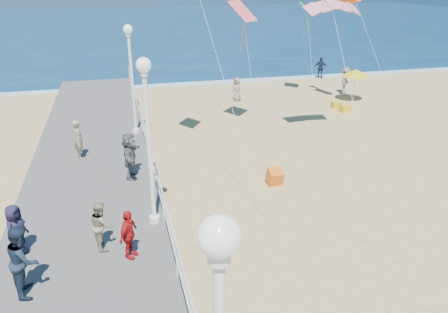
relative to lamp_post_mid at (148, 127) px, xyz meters
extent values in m
plane|color=tan|center=(5.35, 0.00, -3.66)|extent=(160.00, 160.00, 0.00)
cube|color=#0D2D4E|center=(5.35, 65.00, -3.65)|extent=(160.00, 90.00, 0.05)
cube|color=white|center=(5.35, 20.50, -3.63)|extent=(160.00, 1.20, 0.04)
cube|color=#65605B|center=(-2.15, 0.00, -3.46)|extent=(5.00, 44.00, 0.40)
cube|color=white|center=(0.30, 0.00, -2.21)|extent=(0.05, 42.00, 0.06)
cube|color=white|center=(0.30, 0.00, -2.71)|extent=(0.05, 42.00, 0.04)
sphere|color=white|center=(0.00, -9.00, 1.84)|extent=(0.44, 0.44, 0.44)
cylinder|color=white|center=(0.00, 0.00, -3.16)|extent=(0.36, 0.36, 0.20)
cylinder|color=white|center=(0.00, 0.00, -0.81)|extent=(0.14, 0.14, 4.70)
sphere|color=white|center=(0.00, 0.00, 1.84)|extent=(0.44, 0.44, 0.44)
cylinder|color=white|center=(0.00, 9.00, -3.16)|extent=(0.36, 0.36, 0.20)
cylinder|color=white|center=(0.00, 9.00, -0.81)|extent=(0.14, 0.14, 4.70)
sphere|color=white|center=(0.00, 9.00, 1.84)|extent=(0.44, 0.44, 0.44)
imported|color=gray|center=(-1.61, -1.04, -2.53)|extent=(0.69, 0.81, 1.47)
imported|color=#B31617|center=(-0.86, -1.78, -2.52)|extent=(0.76, 0.93, 1.48)
imported|color=#1A1734|center=(-3.94, -0.81, -2.48)|extent=(0.76, 0.90, 1.56)
imported|color=#5B595E|center=(-0.53, 3.62, -2.33)|extent=(0.90, 1.80, 1.86)
imported|color=gray|center=(-2.57, 6.22, -2.40)|extent=(0.47, 0.67, 1.73)
imported|color=#192538|center=(-3.44, -2.60, -2.32)|extent=(0.78, 0.97, 1.88)
imported|color=#5A595E|center=(15.00, 14.90, -2.72)|extent=(1.33, 1.39, 1.89)
imported|color=#192137|center=(15.52, 19.90, -2.79)|extent=(1.09, 0.89, 1.74)
imported|color=gray|center=(7.03, 14.94, -2.88)|extent=(0.81, 0.91, 1.57)
cube|color=red|center=(5.04, 2.34, -3.36)|extent=(0.57, 0.72, 0.74)
cylinder|color=white|center=(14.57, 12.96, -2.76)|extent=(0.05, 0.05, 1.80)
cone|color=yellow|center=(14.57, 12.96, -1.75)|extent=(1.90, 1.90, 0.45)
cube|color=gold|center=(12.72, 11.78, -3.46)|extent=(0.55, 0.55, 0.40)
cube|color=gold|center=(12.84, 10.85, -3.46)|extent=(0.55, 0.55, 0.40)
cube|color=#FD5D62|center=(5.69, 9.36, 2.52)|extent=(1.74, 1.78, 0.97)
cube|color=green|center=(11.76, 15.16, 2.19)|extent=(1.41, 1.52, 0.76)
camera|label=1|loc=(-0.84, -12.51, 4.19)|focal=35.00mm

